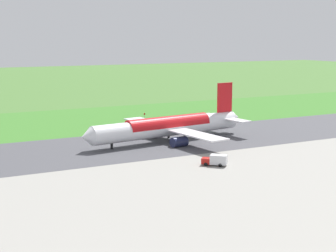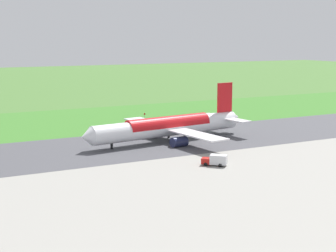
% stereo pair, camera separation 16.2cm
% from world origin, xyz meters
% --- Properties ---
extents(ground_plane, '(800.00, 800.00, 0.00)m').
position_xyz_m(ground_plane, '(0.00, 0.00, 0.00)').
color(ground_plane, '#477233').
extents(runway_asphalt, '(600.00, 36.55, 0.06)m').
position_xyz_m(runway_asphalt, '(0.00, 0.00, 0.03)').
color(runway_asphalt, '#47474C').
rests_on(runway_asphalt, ground).
extents(apron_concrete, '(440.00, 110.00, 0.05)m').
position_xyz_m(apron_concrete, '(0.00, 50.17, 0.03)').
color(apron_concrete, gray).
rests_on(apron_concrete, ground).
extents(grass_verge_foreground, '(600.00, 80.00, 0.04)m').
position_xyz_m(grass_verge_foreground, '(0.00, -38.10, 0.02)').
color(grass_verge_foreground, '#3C782B').
rests_on(grass_verge_foreground, ground).
extents(airliner_main, '(54.10, 44.41, 15.88)m').
position_xyz_m(airliner_main, '(11.16, -0.05, 4.35)').
color(airliner_main, white).
rests_on(airliner_main, ground).
extents(service_truck_fuel, '(5.78, 5.60, 2.65)m').
position_xyz_m(service_truck_fuel, '(14.63, 30.14, 1.40)').
color(service_truck_fuel, '#B21914').
rests_on(service_truck_fuel, ground).
extents(no_stopping_sign, '(0.60, 0.10, 2.28)m').
position_xyz_m(no_stopping_sign, '(0.83, -39.54, 1.37)').
color(no_stopping_sign, slate).
rests_on(no_stopping_sign, ground).
extents(traffic_cone_orange, '(0.40, 0.40, 0.55)m').
position_xyz_m(traffic_cone_orange, '(4.20, -35.10, 0.28)').
color(traffic_cone_orange, orange).
rests_on(traffic_cone_orange, ground).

